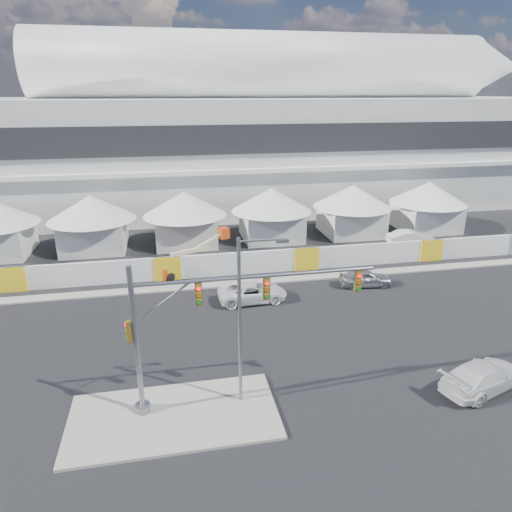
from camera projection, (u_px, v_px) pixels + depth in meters
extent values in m
plane|color=black|center=(279.00, 369.00, 25.92)|extent=(160.00, 160.00, 0.00)
cube|color=gray|center=(174.00, 416.00, 22.04)|extent=(10.00, 5.00, 0.15)
cube|color=gray|center=(462.00, 266.00, 41.06)|extent=(80.00, 1.20, 0.12)
cube|color=silver|center=(264.00, 151.00, 63.71)|extent=(80.00, 24.00, 14.00)
cube|color=black|center=(286.00, 139.00, 51.55)|extent=(68.00, 0.30, 3.20)
cube|color=white|center=(286.00, 170.00, 52.52)|extent=(72.00, 0.80, 0.50)
cylinder|color=white|center=(267.00, 67.00, 58.19)|extent=(57.60, 8.40, 8.40)
cylinder|color=white|center=(283.00, 70.00, 58.69)|extent=(51.60, 6.80, 6.80)
cylinder|color=white|center=(297.00, 74.00, 59.20)|extent=(45.60, 5.20, 5.20)
cone|color=white|center=(495.00, 67.00, 64.07)|extent=(8.00, 7.60, 7.60)
cube|color=silver|center=(94.00, 234.00, 45.18)|extent=(6.00, 6.00, 3.00)
cone|color=silver|center=(91.00, 208.00, 44.26)|extent=(8.40, 8.40, 2.40)
cube|color=silver|center=(186.00, 229.00, 46.81)|extent=(6.00, 6.00, 3.00)
cone|color=silver|center=(184.00, 204.00, 45.89)|extent=(8.40, 8.40, 2.40)
cube|color=silver|center=(271.00, 225.00, 48.45)|extent=(6.00, 6.00, 3.00)
cone|color=silver|center=(271.00, 200.00, 47.53)|extent=(8.40, 8.40, 2.40)
cube|color=silver|center=(351.00, 220.00, 50.08)|extent=(6.00, 6.00, 3.00)
cone|color=silver|center=(353.00, 196.00, 49.16)|extent=(8.40, 8.40, 2.40)
cube|color=silver|center=(426.00, 216.00, 51.72)|extent=(6.00, 6.00, 3.00)
cone|color=silver|center=(429.00, 193.00, 50.80)|extent=(8.40, 8.40, 2.40)
cube|color=white|center=(306.00, 259.00, 40.04)|extent=(70.00, 0.25, 2.00)
imported|color=#9C9CA0|center=(365.00, 278.00, 36.73)|extent=(2.10, 4.30, 1.41)
imported|color=silver|center=(253.00, 292.00, 34.07)|extent=(2.55, 5.23, 1.43)
imported|color=silver|center=(483.00, 376.00, 23.99)|extent=(3.62, 5.63, 1.52)
imported|color=white|center=(411.00, 238.00, 46.39)|extent=(2.09, 4.86, 1.56)
cylinder|color=slate|center=(136.00, 343.00, 21.00)|extent=(0.25, 0.25, 7.61)
cylinder|color=slate|center=(143.00, 408.00, 22.23)|extent=(0.74, 0.74, 0.40)
cylinder|color=slate|center=(258.00, 277.00, 21.07)|extent=(11.44, 0.17, 0.17)
cube|color=#594714|center=(199.00, 294.00, 20.78)|extent=(0.32, 0.22, 1.05)
cube|color=#594714|center=(267.00, 289.00, 21.36)|extent=(0.32, 0.22, 1.05)
cube|color=#594714|center=(358.00, 281.00, 22.19)|extent=(0.32, 0.22, 1.05)
cube|color=#594714|center=(129.00, 331.00, 20.74)|extent=(0.22, 0.32, 1.05)
cylinder|color=gray|center=(240.00, 324.00, 21.67)|extent=(0.17, 0.17, 8.63)
cylinder|color=gray|center=(262.00, 240.00, 20.46)|extent=(2.11, 0.12, 0.12)
cube|color=gray|center=(282.00, 241.00, 20.66)|extent=(0.58, 0.24, 0.14)
cube|color=#C53F12|center=(179.00, 269.00, 39.12)|extent=(3.71, 2.75, 1.04)
cube|color=beige|center=(191.00, 253.00, 38.86)|extent=(3.41, 1.75, 0.33)
cube|color=beige|center=(215.00, 245.00, 39.04)|extent=(2.65, 1.38, 1.14)
cube|color=#C53F12|center=(231.00, 239.00, 39.12)|extent=(1.12, 1.12, 0.94)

